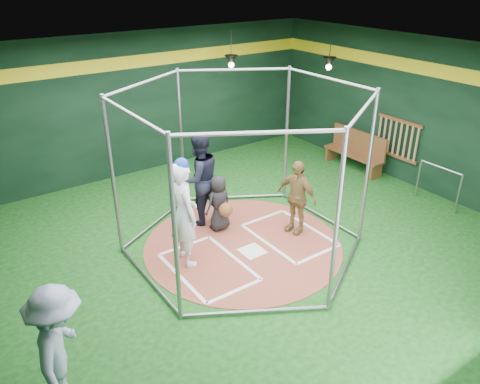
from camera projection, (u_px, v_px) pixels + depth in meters
room_shell at (243, 161)px, 8.28m from camera, size 10.10×9.10×3.53m
clay_disc at (243, 245)px, 9.04m from camera, size 3.80×3.80×0.01m
home_plate at (252, 251)px, 8.81m from camera, size 0.43×0.43×0.01m
batter_box_left at (208, 267)px, 8.36m from camera, size 1.17×1.77×0.01m
batter_box_right at (289, 235)px, 9.34m from camera, size 1.17×1.77×0.01m
batting_cage at (243, 174)px, 8.38m from camera, size 4.05×4.67×3.00m
bat_rack at (397, 139)px, 11.43m from camera, size 0.07×1.25×0.98m
pendant_lamp_near at (231, 60)px, 11.62m from camera, size 0.34×0.34×0.90m
pendant_lamp_far at (329, 62)px, 11.38m from camera, size 0.34×0.34×0.90m
batter_figure at (184, 212)px, 8.11m from camera, size 0.55×0.76×2.01m
visitor_leopard at (296, 197)px, 9.19m from camera, size 0.57×0.95×1.52m
catcher_figure at (219, 203)px, 9.32m from camera, size 0.62×0.61×1.17m
umpire at (199, 178)px, 9.44m from camera, size 0.98×0.78×1.96m
bystander_blue at (61, 351)px, 5.40m from camera, size 1.03×1.29×1.74m
dugout_bench at (356, 150)px, 12.23m from camera, size 0.41×1.74×1.02m
steel_railing at (439, 179)px, 10.33m from camera, size 0.05×1.06×0.91m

